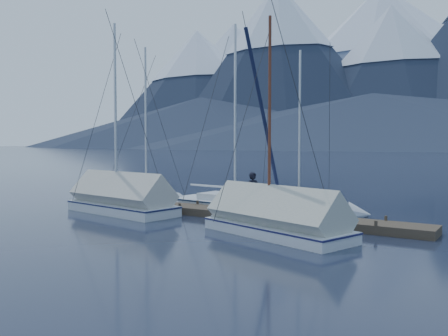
{
  "coord_description": "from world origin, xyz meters",
  "views": [
    {
      "loc": [
        11.64,
        -15.91,
        3.32
      ],
      "look_at": [
        0.0,
        2.0,
        2.2
      ],
      "focal_mm": 38.0,
      "sensor_mm": 36.0,
      "label": 1
    }
  ],
  "objects_px": {
    "person": "(253,192)",
    "sailboat_open_right": "(309,212)",
    "sailboat_open_mid": "(244,208)",
    "sailboat_covered_far": "(115,202)",
    "sailboat_covered_near": "(266,222)",
    "sailboat_open_left": "(151,200)"
  },
  "relations": [
    {
      "from": "person",
      "to": "sailboat_open_right",
      "type": "bearing_deg",
      "value": -6.35
    },
    {
      "from": "sailboat_open_mid",
      "to": "person",
      "type": "xyz_separation_m",
      "value": [
        1.64,
        -1.95,
        1.03
      ]
    },
    {
      "from": "sailboat_covered_far",
      "to": "sailboat_covered_near",
      "type": "bearing_deg",
      "value": -5.61
    },
    {
      "from": "sailboat_open_mid",
      "to": "sailboat_open_right",
      "type": "distance_m",
      "value": 3.15
    },
    {
      "from": "sailboat_open_right",
      "to": "person",
      "type": "distance_m",
      "value": 3.2
    },
    {
      "from": "sailboat_open_right",
      "to": "person",
      "type": "height_order",
      "value": "sailboat_open_right"
    },
    {
      "from": "sailboat_open_mid",
      "to": "sailboat_covered_near",
      "type": "relative_size",
      "value": 1.14
    },
    {
      "from": "sailboat_open_left",
      "to": "sailboat_open_mid",
      "type": "bearing_deg",
      "value": -1.51
    },
    {
      "from": "sailboat_open_left",
      "to": "sailboat_open_mid",
      "type": "xyz_separation_m",
      "value": [
        6.12,
        -0.16,
        0.01
      ]
    },
    {
      "from": "sailboat_open_left",
      "to": "person",
      "type": "height_order",
      "value": "sailboat_open_left"
    },
    {
      "from": "sailboat_open_right",
      "to": "sailboat_covered_near",
      "type": "relative_size",
      "value": 0.95
    },
    {
      "from": "sailboat_open_left",
      "to": "sailboat_open_right",
      "type": "bearing_deg",
      "value": 3.35
    },
    {
      "from": "sailboat_covered_near",
      "to": "person",
      "type": "bearing_deg",
      "value": 128.31
    },
    {
      "from": "sailboat_open_left",
      "to": "sailboat_open_mid",
      "type": "relative_size",
      "value": 0.96
    },
    {
      "from": "sailboat_covered_near",
      "to": "person",
      "type": "xyz_separation_m",
      "value": [
        -1.92,
        2.43,
        0.77
      ]
    },
    {
      "from": "sailboat_open_left",
      "to": "sailboat_covered_near",
      "type": "bearing_deg",
      "value": -25.14
    },
    {
      "from": "sailboat_open_right",
      "to": "person",
      "type": "xyz_separation_m",
      "value": [
        -1.44,
        -2.65,
        1.06
      ]
    },
    {
      "from": "sailboat_open_left",
      "to": "sailboat_covered_far",
      "type": "height_order",
      "value": "sailboat_covered_far"
    },
    {
      "from": "sailboat_open_mid",
      "to": "sailboat_covered_near",
      "type": "height_order",
      "value": "sailboat_open_mid"
    },
    {
      "from": "sailboat_open_left",
      "to": "sailboat_open_right",
      "type": "xyz_separation_m",
      "value": [
        9.19,
        0.54,
        -0.02
      ]
    },
    {
      "from": "sailboat_open_left",
      "to": "sailboat_covered_near",
      "type": "distance_m",
      "value": 10.69
    },
    {
      "from": "sailboat_open_left",
      "to": "sailboat_covered_far",
      "type": "relative_size",
      "value": 0.97
    }
  ]
}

